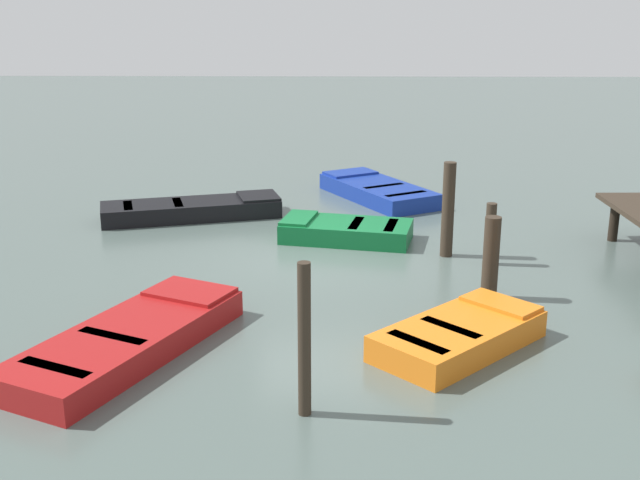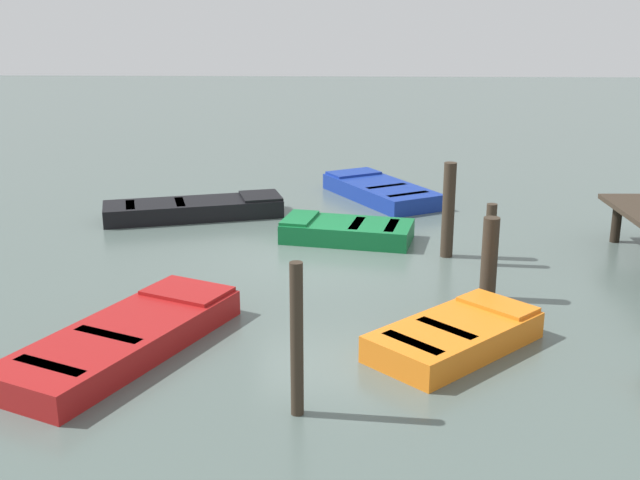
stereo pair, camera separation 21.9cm
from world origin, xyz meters
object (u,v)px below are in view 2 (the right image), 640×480
Objects in this scene: rowboat_green at (346,231)px; rowboat_orange at (456,335)px; mooring_piling_far_left at (297,340)px; rowboat_black at (195,208)px; rowboat_blue at (380,191)px; rowboat_red at (125,338)px; mooring_piling_near_right at (489,259)px; mooring_piling_far_right at (490,235)px; mooring_piling_mid_left at (448,210)px.

rowboat_orange is at bearing 118.00° from rowboat_green.
rowboat_green is 7.48m from mooring_piling_far_left.
rowboat_green is 0.68× the size of rowboat_black.
rowboat_orange is 3.05m from mooring_piling_far_left.
rowboat_orange is at bearing 154.78° from rowboat_blue.
mooring_piling_near_right is at bearing -42.62° from rowboat_red.
mooring_piling_far_left is at bearing -29.59° from mooring_piling_far_right.
rowboat_red is at bearing 138.34° from rowboat_orange.
rowboat_green is 2.39× the size of mooring_piling_far_right.
rowboat_orange is 4.08m from mooring_piling_far_right.
mooring_piling_far_left reaches higher than mooring_piling_far_right.
rowboat_green is 2.02× the size of mooring_piling_near_right.
rowboat_red is (5.69, -3.19, -0.00)m from rowboat_green.
mooring_piling_mid_left is at bearing 157.98° from mooring_piling_far_left.
rowboat_orange is 2.31× the size of mooring_piling_far_right.
rowboat_orange is 1.42× the size of mooring_piling_far_left.
rowboat_green is (-5.44, -1.61, -0.00)m from rowboat_orange.
mooring_piling_far_right is 1.87m from mooring_piling_near_right.
mooring_piling_near_right is at bearing 23.98° from rowboat_orange.
rowboat_green is at bearing -42.22° from rowboat_black.
rowboat_red is at bearing 72.23° from rowboat_green.
rowboat_blue is at bearing 8.21° from rowboat_black.
rowboat_orange and rowboat_blue have the same top height.
mooring_piling_mid_left reaches higher than rowboat_red.
rowboat_green is 3.98m from rowboat_black.
mooring_piling_near_right is at bearing -56.61° from rowboat_black.
rowboat_black is 7.91m from mooring_piling_near_right.
rowboat_red and rowboat_blue have the same top height.
rowboat_red is at bearing -67.58° from mooring_piling_near_right.
mooring_piling_far_left is at bearing -87.96° from rowboat_black.
rowboat_blue is at bearing 1.74° from rowboat_red.
rowboat_orange is 1.95× the size of mooring_piling_near_right.
rowboat_green is 4.18m from mooring_piling_near_right.
mooring_piling_mid_left is (4.78, 1.14, 0.74)m from rowboat_blue.
rowboat_orange is 4.81m from rowboat_red.
rowboat_black is at bearing 27.88° from rowboat_red.
rowboat_blue is (-9.44, 4.05, 0.00)m from rowboat_red.
mooring_piling_far_left is at bearing -22.02° from mooring_piling_mid_left.
mooring_piling_near_right is at bearing -10.35° from mooring_piling_far_right.
mooring_piling_mid_left is at bearing -42.56° from rowboat_black.
rowboat_red is at bearing -48.08° from mooring_piling_mid_left.
mooring_piling_mid_left is at bearing -23.12° from rowboat_red.
rowboat_black is at bearing -130.58° from mooring_piling_near_right.
rowboat_blue is 0.89× the size of rowboat_black.
rowboat_green and rowboat_blue have the same top height.
mooring_piling_far_right is (3.30, 6.33, 0.39)m from rowboat_black.
rowboat_red is 7.46m from rowboat_black.
rowboat_black is (-7.45, -0.38, -0.00)m from rowboat_red.
rowboat_black is 6.28m from mooring_piling_mid_left.
mooring_piling_far_left is at bearing -98.47° from rowboat_red.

